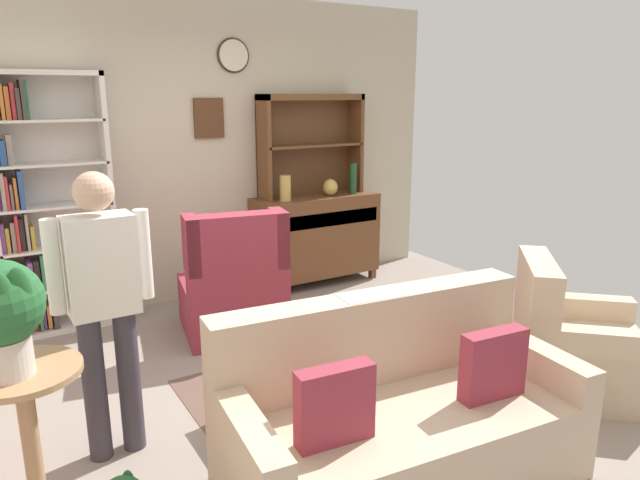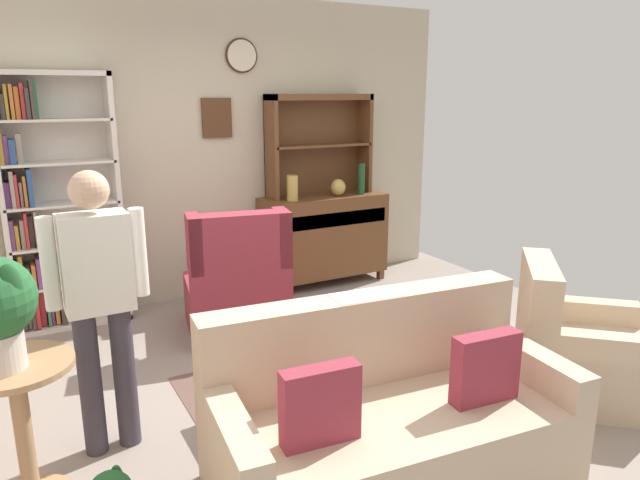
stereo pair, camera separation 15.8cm
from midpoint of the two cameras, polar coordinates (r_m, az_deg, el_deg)
The scene contains 16 objects.
ground_plane at distance 4.11m, azimuth 1.26°, elevation -13.89°, with size 5.40×4.60×0.02m, color gray.
wall_back at distance 5.59m, azimuth -9.78°, elevation 8.74°, with size 5.00×0.09×2.80m.
area_rug at distance 3.97m, azimuth 6.09°, elevation -14.77°, with size 2.24×1.70×0.01m, color brown.
bookshelf at distance 5.17m, azimuth -24.14°, elevation 2.77°, with size 0.90×0.30×2.10m.
sideboard at distance 5.93m, azimuth 1.12°, elevation 0.47°, with size 1.30×0.45×0.92m.
sideboard_hutch at distance 5.86m, azimuth 0.63°, elevation 10.71°, with size 1.10×0.26×1.00m.
vase_tall at distance 5.57m, azimuth -1.93°, elevation 5.16°, with size 0.11×0.11×0.25m, color tan.
vase_round at distance 5.84m, azimuth 2.58°, elevation 5.20°, with size 0.15×0.15×0.17m, color tan.
bottle_wine at distance 5.95m, azimuth 4.85°, elevation 6.03°, with size 0.07×0.07×0.31m, color #194223.
couch_floral at distance 3.11m, azimuth 8.23°, elevation -17.28°, with size 1.87×1.02×0.90m.
armchair_floral at distance 4.21m, azimuth 24.86°, elevation -10.02°, with size 1.08×1.08×0.88m.
wingback_chair at distance 4.75m, azimuth -7.23°, elevation -4.78°, with size 0.92×0.93×1.05m.
plant_stand at distance 3.11m, azimuth -26.04°, elevation -15.65°, with size 0.52×0.52×0.74m.
person_reading at distance 3.23m, azimuth -19.66°, elevation -5.06°, with size 0.52×0.21×1.56m.
coffee_table at distance 3.60m, azimuth 0.22°, elevation -11.65°, with size 0.80×0.50×0.42m.
book_stack at distance 3.48m, azimuth -1.52°, elevation -10.98°, with size 0.18×0.16×0.05m.
Camera 2 is at (-1.75, -3.16, 1.94)m, focal length 32.42 mm.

